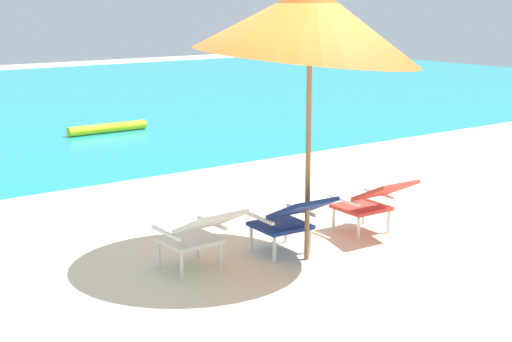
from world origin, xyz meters
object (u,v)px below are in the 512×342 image
at_px(lounge_chair_left, 199,232).
at_px(lounge_chair_right, 372,200).
at_px(lounge_chair_center, 291,218).
at_px(swim_buoy, 108,128).
at_px(beach_umbrella_center, 310,21).

bearing_deg(lounge_chair_left, lounge_chair_right, -3.38).
distance_m(lounge_chair_center, lounge_chair_right, 1.15).
xyz_separation_m(swim_buoy, lounge_chair_center, (-1.75, -7.72, 0.31)).
bearing_deg(beach_umbrella_center, swim_buoy, 78.00).
xyz_separation_m(lounge_chair_left, lounge_chair_center, (0.99, -0.14, 0.00)).
relative_size(lounge_chair_right, beach_umbrella_center, 0.30).
bearing_deg(swim_buoy, lounge_chair_left, -109.86).
distance_m(lounge_chair_left, lounge_chair_right, 2.15).
height_order(swim_buoy, lounge_chair_right, lounge_chair_right).
xyz_separation_m(swim_buoy, lounge_chair_left, (-2.74, -7.58, 0.31)).
xyz_separation_m(lounge_chair_center, beach_umbrella_center, (0.07, -0.17, 1.93)).
bearing_deg(beach_umbrella_center, lounge_chair_center, 112.82).
relative_size(swim_buoy, lounge_chair_right, 1.78).
bearing_deg(lounge_chair_center, lounge_chair_right, 0.61).
height_order(lounge_chair_center, beach_umbrella_center, beach_umbrella_center).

